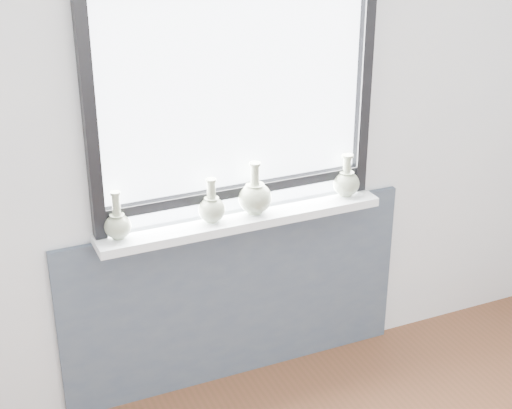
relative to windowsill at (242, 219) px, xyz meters
name	(u,v)px	position (x,y,z in m)	size (l,w,h in m)	color
back_wall	(232,123)	(0.00, 0.10, 0.42)	(3.60, 0.02, 2.60)	silver
apron_panel	(237,298)	(0.00, 0.07, -0.45)	(1.70, 0.03, 0.86)	#444F5A
windowsill	(242,219)	(0.00, 0.00, 0.00)	(1.32, 0.18, 0.04)	white
window	(235,94)	(0.00, 0.06, 0.56)	(1.30, 0.06, 1.05)	black
vase_a	(118,224)	(-0.56, 0.01, 0.08)	(0.11, 0.11, 0.21)	gray
vase_b	(212,208)	(-0.14, 0.00, 0.09)	(0.12, 0.12, 0.20)	gray
vase_c	(255,196)	(0.07, 0.01, 0.10)	(0.15, 0.15, 0.24)	gray
vase_d	(346,182)	(0.54, 0.01, 0.09)	(0.13, 0.13, 0.20)	gray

